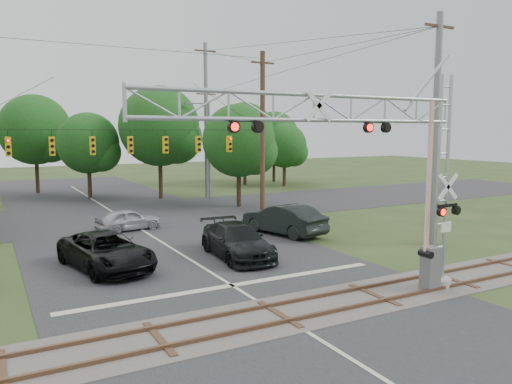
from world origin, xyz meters
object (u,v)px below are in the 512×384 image
crossing_gantry (370,160)px  sedan_silver (128,220)px  traffic_signal_span (144,136)px  pickup_black (106,251)px  streetlight (207,146)px  car_dark (237,241)px

crossing_gantry → sedan_silver: (-4.01, 16.66, -4.31)m
crossing_gantry → traffic_signal_span: (-2.44, 18.37, 0.65)m
pickup_black → crossing_gantry: bearing=-62.3°
traffic_signal_span → pickup_black: size_ratio=3.42×
pickup_black → streetlight: bearing=43.8°
sedan_silver → streetlight: (9.29, 9.64, 4.05)m
traffic_signal_span → streetlight: 11.10m
sedan_silver → streetlight: streetlight is taller
traffic_signal_span → pickup_black: bearing=-115.2°
pickup_black → traffic_signal_span: bearing=53.4°
crossing_gantry → sedan_silver: size_ratio=3.22×
car_dark → streetlight: streetlight is taller
sedan_silver → streetlight: 13.98m
sedan_silver → car_dark: bearing=-172.2°
car_dark → streetlight: size_ratio=0.65×
traffic_signal_span → sedan_silver: bearing=-132.8°
pickup_black → car_dark: car_dark is taller
streetlight → crossing_gantry: bearing=-101.3°
crossing_gantry → car_dark: bearing=98.6°
sedan_silver → crossing_gantry: bearing=-176.4°
traffic_signal_span → streetlight: (7.71, 7.93, -0.90)m
traffic_signal_span → streetlight: bearing=45.8°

